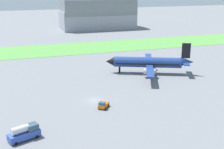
% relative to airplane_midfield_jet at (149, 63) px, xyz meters
% --- Properties ---
extents(ground_plane, '(600.00, 600.00, 0.00)m').
position_rel_airplane_midfield_jet_xyz_m(ground_plane, '(-25.25, -18.69, -4.05)').
color(ground_plane, slate).
extents(grass_taxiway_strip, '(360.00, 28.00, 0.08)m').
position_rel_airplane_midfield_jet_xyz_m(grass_taxiway_strip, '(-25.25, 50.44, -4.01)').
color(grass_taxiway_strip, '#549342').
rests_on(grass_taxiway_strip, ground_plane).
extents(airplane_midfield_jet, '(29.89, 30.06, 11.24)m').
position_rel_airplane_midfield_jet_xyz_m(airplane_midfield_jet, '(0.00, 0.00, 0.00)').
color(airplane_midfield_jet, navy).
rests_on(airplane_midfield_jet, ground_plane).
extents(fuel_truck_near_gate, '(6.93, 4.61, 3.29)m').
position_rel_airplane_midfield_jet_xyz_m(fuel_truck_near_gate, '(-44.53, -35.18, -2.47)').
color(fuel_truck_near_gate, '#334FB2').
rests_on(fuel_truck_near_gate, ground_plane).
extents(pushback_tug_midfield, '(3.64, 3.94, 1.95)m').
position_rel_airplane_midfield_jet_xyz_m(pushback_tug_midfield, '(-24.36, -24.63, -3.13)').
color(pushback_tug_midfield, orange).
rests_on(pushback_tug_midfield, ground_plane).
extents(hangar_distant, '(50.82, 26.10, 28.21)m').
position_rel_airplane_midfield_jet_xyz_m(hangar_distant, '(12.25, 112.38, 8.37)').
color(hangar_distant, '#9399A3').
rests_on(hangar_distant, ground_plane).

